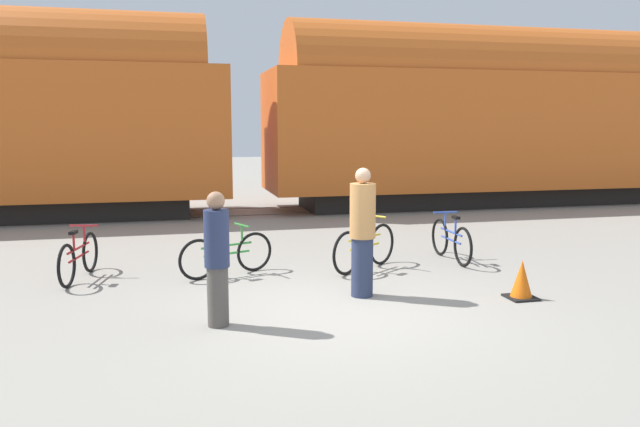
% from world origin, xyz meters
% --- Properties ---
extents(ground_plane, '(80.00, 80.00, 0.00)m').
position_xyz_m(ground_plane, '(0.00, 0.00, 0.00)').
color(ground_plane, gray).
extents(freight_train, '(57.50, 2.98, 5.35)m').
position_xyz_m(freight_train, '(0.00, 9.75, 2.81)').
color(freight_train, black).
rests_on(freight_train, ground_plane).
extents(rail_near, '(69.50, 0.07, 0.01)m').
position_xyz_m(rail_near, '(0.00, 9.04, 0.01)').
color(rail_near, '#4C4238').
rests_on(rail_near, ground_plane).
extents(rail_far, '(69.50, 0.07, 0.01)m').
position_xyz_m(rail_far, '(0.00, 10.47, 0.01)').
color(rail_far, '#4C4238').
rests_on(rail_far, ground_plane).
extents(bicycle_maroon, '(0.49, 1.68, 0.84)m').
position_xyz_m(bicycle_maroon, '(-3.59, 2.63, 0.36)').
color(bicycle_maroon, black).
rests_on(bicycle_maroon, ground_plane).
extents(bicycle_yellow, '(1.42, 1.07, 0.90)m').
position_xyz_m(bicycle_yellow, '(1.02, 2.21, 0.38)').
color(bicycle_yellow, black).
rests_on(bicycle_yellow, ground_plane).
extents(bicycle_green, '(1.58, 0.71, 0.82)m').
position_xyz_m(bicycle_green, '(-1.29, 2.34, 0.35)').
color(bicycle_green, black).
rests_on(bicycle_green, ground_plane).
extents(bicycle_blue, '(0.46, 1.69, 0.86)m').
position_xyz_m(bicycle_blue, '(2.74, 2.52, 0.37)').
color(bicycle_blue, black).
rests_on(bicycle_blue, ground_plane).
extents(person_in_tan, '(0.37, 0.37, 1.84)m').
position_xyz_m(person_in_tan, '(0.48, 0.65, 0.92)').
color(person_in_tan, '#283351').
rests_on(person_in_tan, ground_plane).
extents(person_in_navy, '(0.30, 0.30, 1.65)m').
position_xyz_m(person_in_navy, '(-1.63, -0.22, 0.84)').
color(person_in_navy, '#514C47').
rests_on(person_in_navy, ground_plane).
extents(traffic_cone, '(0.40, 0.40, 0.55)m').
position_xyz_m(traffic_cone, '(2.63, -0.01, 0.25)').
color(traffic_cone, black).
rests_on(traffic_cone, ground_plane).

